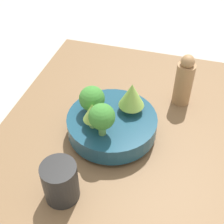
{
  "coord_description": "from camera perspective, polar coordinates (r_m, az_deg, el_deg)",
  "views": [
    {
      "loc": [
        0.56,
        0.13,
        0.68
      ],
      "look_at": [
        -0.02,
        -0.03,
        0.12
      ],
      "focal_mm": 50.0,
      "sensor_mm": 36.0,
      "label": 1
    }
  ],
  "objects": [
    {
      "name": "ground_plane",
      "position": [
        0.89,
        1.74,
        -7.08
      ],
      "size": [
        6.0,
        6.0,
        0.0
      ],
      "primitive_type": "plane",
      "color": "#ADA89E"
    },
    {
      "name": "table",
      "position": [
        0.88,
        1.77,
        -6.27
      ],
      "size": [
        0.96,
        0.72,
        0.04
      ],
      "color": "brown",
      "rests_on": "ground_plane"
    },
    {
      "name": "bowl",
      "position": [
        0.86,
        0.0,
        -2.29
      ],
      "size": [
        0.25,
        0.25,
        0.06
      ],
      "color": "navy",
      "rests_on": "table"
    },
    {
      "name": "broccoli_floret_front",
      "position": [
        0.83,
        -3.68,
        2.38
      ],
      "size": [
        0.07,
        0.07,
        0.08
      ],
      "color": "#609347",
      "rests_on": "bowl"
    },
    {
      "name": "romanesco_piece_far",
      "position": [
        0.83,
        3.63,
        3.09
      ],
      "size": [
        0.07,
        0.07,
        0.09
      ],
      "color": "#7AB256",
      "rests_on": "bowl"
    },
    {
      "name": "broccoli_floret_right",
      "position": [
        0.76,
        -1.87,
        -0.95
      ],
      "size": [
        0.07,
        0.07,
        0.09
      ],
      "color": "#609347",
      "rests_on": "bowl"
    },
    {
      "name": "romanesco_piece_near",
      "position": [
        0.78,
        -3.58,
        -0.1
      ],
      "size": [
        0.05,
        0.05,
        0.08
      ],
      "color": "#7AB256",
      "rests_on": "bowl"
    },
    {
      "name": "cup",
      "position": [
        0.73,
        -9.41,
        -12.49
      ],
      "size": [
        0.08,
        0.08,
        0.1
      ],
      "color": "black",
      "rests_on": "table"
    },
    {
      "name": "pepper_mill",
      "position": [
        0.96,
        13.03,
        5.54
      ],
      "size": [
        0.05,
        0.05,
        0.17
      ],
      "color": "#997047",
      "rests_on": "table"
    }
  ]
}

